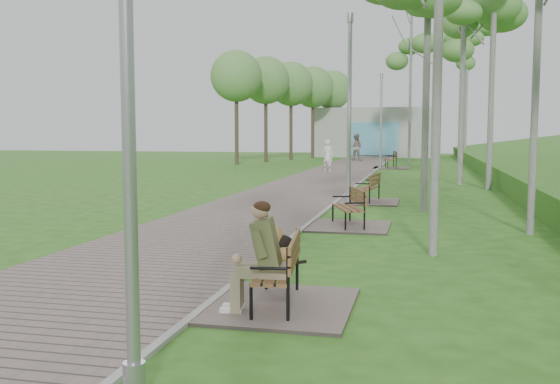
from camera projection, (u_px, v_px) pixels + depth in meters
The scene contains 15 objects.
walkway at pixel (309, 186), 23.50m from camera, with size 3.50×67.00×0.04m, color #6D5E58.
kerb at pixel (356, 186), 23.11m from camera, with size 0.10×67.00×0.05m, color #999993.
building_north at pixel (375, 133), 51.85m from camera, with size 10.00×5.20×4.00m.
bench_main at pixel (271, 273), 7.19m from camera, with size 1.68×1.87×1.47m.
bench_second at pixel (348, 219), 13.32m from camera, with size 1.67×1.86×1.03m.
bench_third at pixel (368, 196), 18.01m from camera, with size 1.68×1.87×1.03m.
bench_far at pixel (391, 164), 35.03m from camera, with size 1.97×2.19×1.21m.
lamp_post_near at pixel (128, 120), 4.62m from camera, with size 0.18×0.18×4.54m.
lamp_post_second at pixel (349, 116), 17.40m from camera, with size 0.20×0.20×5.29m.
lamp_post_third at pixel (381, 124), 34.66m from camera, with size 0.20×0.20×5.26m.
pedestrian_near at pixel (328, 156), 31.56m from camera, with size 0.60×0.40×1.66m, color silver.
pedestrian_far at pixel (356, 147), 43.83m from camera, with size 0.94×0.73×1.92m, color gray.
birch_far_b at pixel (442, 21), 30.68m from camera, with size 2.89×2.89×9.55m.
birch_distant_a at pixel (411, 36), 39.59m from camera, with size 2.93×2.93×10.31m.
birch_distant_b at pixel (468, 39), 44.95m from camera, with size 2.76×2.76×11.12m.
Camera 1 is at (2.41, -1.57, 2.03)m, focal length 40.00 mm.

